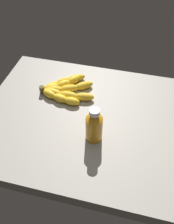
# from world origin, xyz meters

# --- Properties ---
(ground_plane) EXTENTS (0.89, 0.62, 0.05)m
(ground_plane) POSITION_xyz_m (0.00, 0.00, -0.02)
(ground_plane) COLOR gray
(banana_bunch) EXTENTS (0.23, 0.19, 0.03)m
(banana_bunch) POSITION_xyz_m (0.17, -0.11, 0.02)
(banana_bunch) COLOR yellow
(banana_bunch) RESTS_ON ground_plane
(honey_bottle) EXTENTS (0.06, 0.06, 0.14)m
(honey_bottle) POSITION_xyz_m (0.01, 0.09, 0.06)
(honey_bottle) COLOR orange
(honey_bottle) RESTS_ON ground_plane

